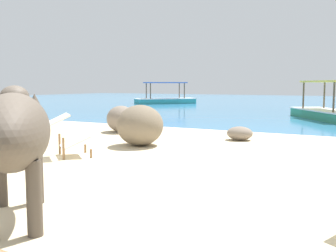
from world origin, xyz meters
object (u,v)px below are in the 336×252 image
Objects in this scene: cow at (14,131)px; deck_chair_far at (64,133)px; boat_green at (328,111)px; boat_teal at (165,99)px.

deck_chair_far is at bearing -10.40° from cow.
boat_green is 12.14m from boat_teal.
boat_teal reaches higher than cow.
deck_chair_far is at bearing 63.66° from boat_teal.
boat_teal is (-9.99, 6.89, 0.00)m from boat_green.
boat_green reaches higher than deck_chair_far.
deck_chair_far is at bearing -50.00° from boat_green.
boat_teal reaches higher than deck_chair_far.
cow is 0.48× the size of boat_teal.
boat_green is at bearing 95.14° from boat_teal.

